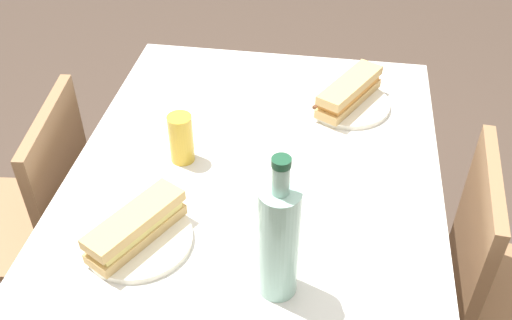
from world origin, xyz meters
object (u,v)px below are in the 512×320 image
object	(u,v)px
chair_near	(500,288)
baguette_sandwich_near	(136,226)
baguette_sandwich_far	(349,91)
beer_glass	(181,138)
knife_far	(330,96)
plate_near	(138,239)
plate_far	(348,104)
water_bottle	(279,240)
chair_far	(38,216)
knife_near	(117,228)
dining_table	(256,200)

from	to	relation	value
chair_near	baguette_sandwich_near	size ratio (longest dim) A/B	3.59
chair_near	baguette_sandwich_far	xyz separation A→B (m)	(0.35, 0.43, 0.33)
baguette_sandwich_near	beer_glass	size ratio (longest dim) A/B	1.85
baguette_sandwich_far	knife_far	distance (m)	0.06
plate_near	plate_far	xyz separation A→B (m)	(0.59, -0.43, 0.00)
baguette_sandwich_near	baguette_sandwich_far	world-z (taller)	same
water_bottle	chair_far	bearing A→B (deg)	63.54
chair_near	baguette_sandwich_far	distance (m)	0.65
knife_near	knife_far	world-z (taller)	same
beer_glass	dining_table	bearing A→B (deg)	-90.82
chair_near	beer_glass	world-z (taller)	beer_glass
plate_far	knife_far	xyz separation A→B (m)	(0.02, 0.05, 0.01)
knife_near	plate_far	world-z (taller)	knife_near
chair_far	knife_far	size ratio (longest dim) A/B	5.39
chair_near	knife_far	distance (m)	0.68
chair_far	chair_near	distance (m)	1.29
knife_far	beer_glass	distance (m)	0.47
chair_near	knife_far	world-z (taller)	chair_near
dining_table	plate_near	world-z (taller)	plate_near
chair_near	plate_near	distance (m)	0.93
plate_near	baguette_sandwich_far	size ratio (longest dim) A/B	0.93
baguette_sandwich_far	knife_far	world-z (taller)	baguette_sandwich_far
chair_near	plate_far	bearing A→B (deg)	50.68
plate_far	knife_far	bearing A→B (deg)	73.86
plate_far	beer_glass	xyz separation A→B (m)	(-0.30, 0.40, 0.06)
chair_far	plate_near	distance (m)	0.60
chair_near	plate_far	xyz separation A→B (m)	(0.35, 0.43, 0.29)
plate_near	beer_glass	distance (m)	0.30
chair_near	knife_far	xyz separation A→B (m)	(0.37, 0.48, 0.30)
dining_table	chair_far	world-z (taller)	chair_far
baguette_sandwich_near	water_bottle	bearing A→B (deg)	-103.52
baguette_sandwich_far	water_bottle	size ratio (longest dim) A/B	0.76
chair_far	plate_near	xyz separation A→B (m)	(-0.30, -0.44, 0.29)
plate_near	plate_far	distance (m)	0.72
dining_table	knife_far	size ratio (longest dim) A/B	7.04
knife_far	chair_far	bearing A→B (deg)	110.69
chair_near	baguette_sandwich_near	world-z (taller)	chair_near
plate_far	water_bottle	world-z (taller)	water_bottle
chair_far	baguette_sandwich_near	bearing A→B (deg)	-124.22
knife_far	baguette_sandwich_far	bearing A→B (deg)	-106.14
chair_far	plate_far	bearing A→B (deg)	-71.36
beer_glass	chair_far	bearing A→B (deg)	89.18
chair_far	chair_near	xyz separation A→B (m)	(-0.06, -1.29, 0.00)
dining_table	beer_glass	world-z (taller)	beer_glass
water_bottle	beer_glass	distance (m)	0.47
dining_table	baguette_sandwich_far	size ratio (longest dim) A/B	4.49
chair_near	baguette_sandwich_far	world-z (taller)	chair_near
baguette_sandwich_near	knife_far	distance (m)	0.71
knife_far	dining_table	bearing A→B (deg)	152.62
dining_table	chair_near	distance (m)	0.67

